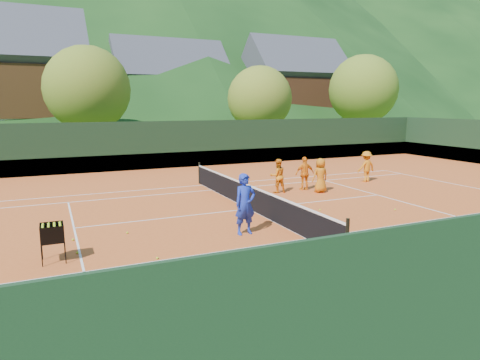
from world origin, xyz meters
name	(u,v)px	position (x,y,z in m)	size (l,w,h in m)	color
ground	(249,210)	(0.00, 0.00, 0.00)	(400.00, 400.00, 0.00)	#32551A
clay_court	(249,209)	(0.00, 0.00, 0.01)	(40.00, 24.00, 0.02)	#C65320
mountain_far_right	(290,0)	(90.00, 150.00, 47.50)	(260.00, 260.00, 95.00)	black
coach	(245,204)	(-1.51, -2.88, 0.98)	(0.70, 0.46, 1.92)	#1B30B1
student_a	(278,176)	(2.55, 2.34, 0.80)	(0.76, 0.59, 1.57)	orange
student_b	(305,173)	(4.03, 2.35, 0.82)	(0.93, 0.39, 1.59)	orange
student_c	(320,175)	(4.37, 1.56, 0.82)	(0.78, 0.51, 1.59)	orange
student_d	(366,167)	(8.19, 2.92, 0.83)	(1.04, 0.60, 1.61)	orange
tennis_ball_0	(320,210)	(2.38, -1.34, 0.05)	(0.07, 0.07, 0.07)	#BADD24
tennis_ball_1	(395,209)	(5.05, -2.49, 0.05)	(0.07, 0.07, 0.07)	#BADD24
tennis_ball_2	(422,226)	(4.23, -4.57, 0.05)	(0.07, 0.07, 0.07)	#BADD24
tennis_ball_3	(390,247)	(1.66, -5.82, 0.05)	(0.07, 0.07, 0.07)	#BADD24
tennis_ball_4	(127,233)	(-4.90, -1.35, 0.05)	(0.07, 0.07, 0.07)	#BADD24
tennis_ball_5	(153,304)	(-5.26, -6.53, 0.05)	(0.07, 0.07, 0.07)	#BADD24
tennis_ball_6	(312,346)	(-3.18, -9.15, 0.05)	(0.07, 0.07, 0.07)	#BADD24
tennis_ball_7	(470,238)	(4.47, -6.17, 0.05)	(0.07, 0.07, 0.07)	#BADD24
tennis_ball_8	(356,237)	(1.41, -4.65, 0.05)	(0.07, 0.07, 0.07)	#BADD24
tennis_ball_10	(109,320)	(-6.16, -6.87, 0.05)	(0.07, 0.07, 0.07)	#BADD24
tennis_ball_11	(289,267)	(-1.72, -5.95, 0.05)	(0.07, 0.07, 0.07)	#BADD24
tennis_ball_12	(73,240)	(-6.51, -1.41, 0.05)	(0.07, 0.07, 0.07)	#BADD24
tennis_ball_15	(77,253)	(-6.46, -2.67, 0.05)	(0.07, 0.07, 0.07)	#BADD24
tennis_ball_16	(480,293)	(1.27, -8.90, 0.05)	(0.07, 0.07, 0.07)	#BADD24
tennis_ball_18	(157,258)	(-4.57, -3.98, 0.05)	(0.07, 0.07, 0.07)	#BADD24
court_lines	(249,209)	(0.00, 0.00, 0.02)	(23.83, 11.03, 0.00)	white
tennis_net	(249,196)	(0.00, 0.00, 0.52)	(0.10, 12.07, 1.10)	black
perimeter_fence	(249,178)	(0.00, 0.00, 1.27)	(40.40, 24.24, 3.00)	black
ball_hopper	(52,234)	(-7.05, -3.04, 0.77)	(0.57, 0.57, 1.00)	black
chalet_left	(8,86)	(-10.00, 30.00, 5.65)	(13.80, 9.93, 12.92)	beige
chalet_mid	(169,96)	(6.00, 34.00, 4.99)	(12.65, 8.82, 11.45)	beige
chalet_right	(293,94)	(20.00, 30.00, 5.26)	(11.50, 8.82, 11.91)	beige
tree_b	(88,89)	(-4.00, 20.00, 5.19)	(6.40, 6.40, 8.40)	#3E2718
tree_c	(260,99)	(10.00, 19.00, 4.54)	(5.60, 5.60, 7.35)	#3C2818
tree_d	(363,89)	(22.00, 20.00, 5.52)	(6.80, 6.80, 8.93)	#3E2918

